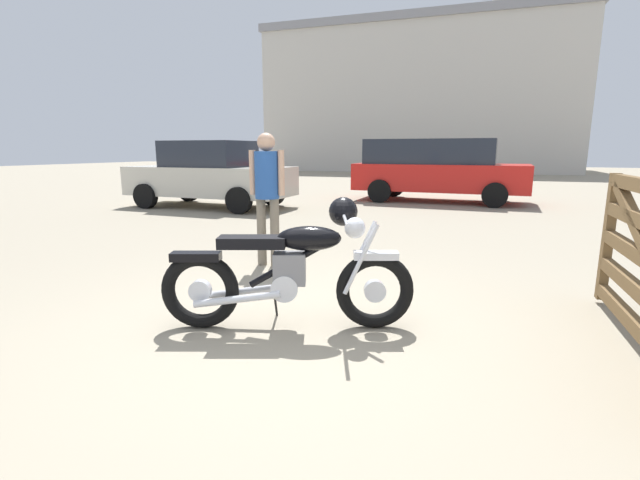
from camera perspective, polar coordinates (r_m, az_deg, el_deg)
name	(u,v)px	position (r m, az deg, el deg)	size (l,w,h in m)	color
ground_plane	(298,333)	(3.70, -2.85, -11.81)	(80.00, 80.00, 0.00)	gray
vintage_motorcycle	(294,270)	(3.69, -3.33, -3.80)	(1.96, 1.04, 1.07)	black
bystander	(267,186)	(5.63, -6.76, 6.89)	(0.46, 0.30, 1.66)	#706656
white_estate_far	(436,168)	(13.18, 14.57, 8.86)	(4.73, 2.03, 1.74)	black
red_hatchback_near	(210,174)	(11.87, -13.85, 8.14)	(4.25, 2.03, 1.67)	black
industrial_building	(422,103)	(35.58, 12.87, 16.69)	(21.18, 14.28, 18.20)	beige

